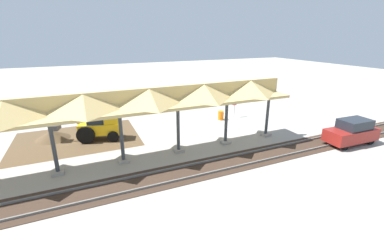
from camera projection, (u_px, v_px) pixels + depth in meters
The scene contains 9 objects.
ground_plane at pixel (210, 124), 24.81m from camera, with size 120.00×120.00×0.00m, color #9E998E.
dirt_work_zone at pixel (77, 139), 21.15m from camera, with size 9.63×7.00×0.01m, color brown.
platform_canopy at pixel (118, 102), 16.05m from camera, with size 25.02×3.20×4.90m.
rail_tracks at pixel (260, 156), 18.11m from camera, with size 60.00×2.58×0.15m.
stop_sign at pixel (235, 104), 26.44m from camera, with size 0.76×0.06×2.02m.
backhoe at pixel (98, 125), 20.69m from camera, with size 5.37×2.63×2.82m.
dirt_mound at pixel (53, 139), 21.20m from camera, with size 5.39×5.39×1.50m, color brown.
distant_parked_car at pixel (352, 132), 19.99m from camera, with size 4.26×1.90×1.98m.
traffic_barrel at pixel (221, 115), 25.88m from camera, with size 0.56×0.56×0.90m, color orange.
Camera 1 is at (11.00, 20.77, 8.13)m, focal length 24.00 mm.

